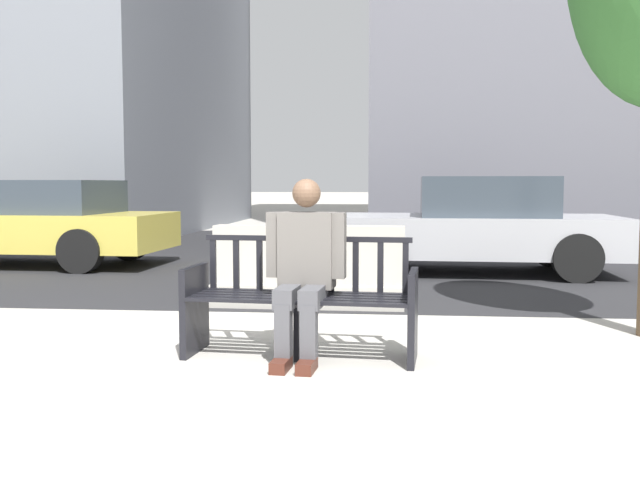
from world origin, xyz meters
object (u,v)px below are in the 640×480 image
object	(u,v)px
car_taxi_near	(23,222)
car_sedan_mid	(477,226)
seated_person	(304,265)
jersey_barrier_centre	(309,273)
street_bench	(301,303)

from	to	relation	value
car_taxi_near	car_sedan_mid	size ratio (longest dim) A/B	1.14
car_taxi_near	car_sedan_mid	distance (m)	6.96
seated_person	car_taxi_near	world-z (taller)	car_taxi_near
car_taxi_near	car_sedan_mid	world-z (taller)	car_sedan_mid
jersey_barrier_centre	car_taxi_near	xyz separation A→B (m)	(-4.87, 3.25, 0.34)
jersey_barrier_centre	car_sedan_mid	world-z (taller)	car_sedan_mid
seated_person	car_sedan_mid	distance (m)	5.55
street_bench	car_sedan_mid	xyz separation A→B (m)	(1.90, 5.17, 0.28)
street_bench	seated_person	xyz separation A→B (m)	(0.03, -0.06, 0.29)
street_bench	seated_person	distance (m)	0.30
seated_person	car_sedan_mid	bearing A→B (deg)	70.33
street_bench	seated_person	size ratio (longest dim) A/B	1.31
car_taxi_near	seated_person	bearing A→B (deg)	-47.48
street_bench	car_taxi_near	bearing A→B (deg)	132.66
seated_person	car_sedan_mid	world-z (taller)	car_sedan_mid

